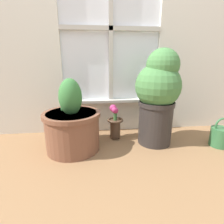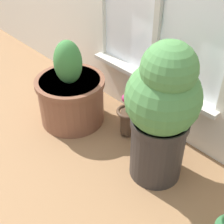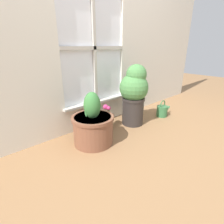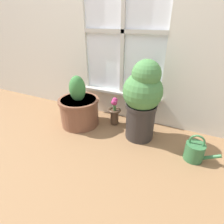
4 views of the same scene
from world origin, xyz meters
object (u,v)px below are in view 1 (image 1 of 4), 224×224
flower_vase (115,122)px  potted_plant_right (158,94)px  watering_can (221,136)px  potted_plant_left (72,125)px

flower_vase → potted_plant_right: bearing=-19.7°
watering_can → potted_plant_right: bearing=166.9°
potted_plant_left → flower_vase: potted_plant_left is taller
potted_plant_left → watering_can: potted_plant_left is taller
potted_plant_left → watering_can: bearing=-3.6°
potted_plant_left → flower_vase: 0.37m
potted_plant_right → flower_vase: bearing=160.3°
potted_plant_left → potted_plant_right: (0.65, 0.04, 0.21)m
potted_plant_left → flower_vase: (0.34, 0.15, -0.04)m
potted_plant_right → watering_can: 0.60m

